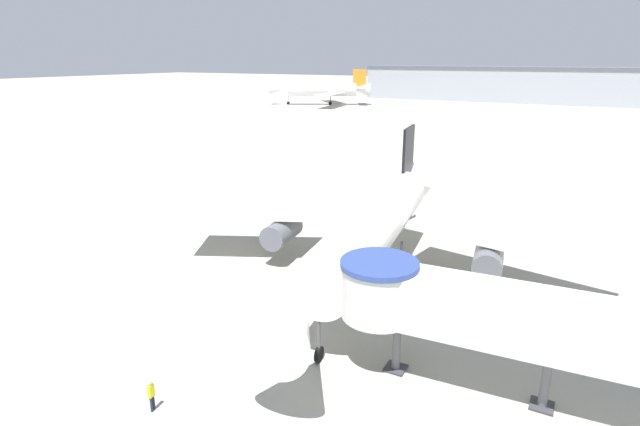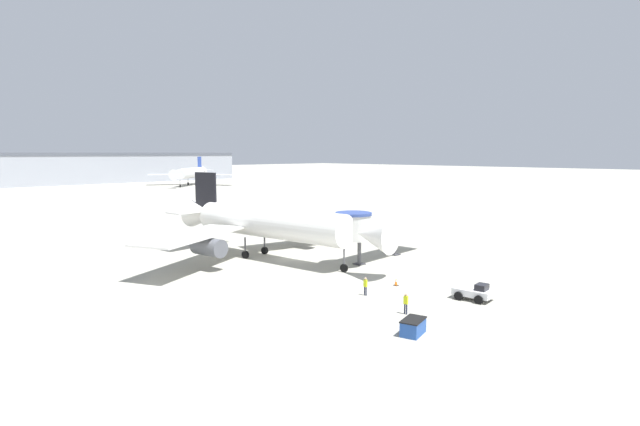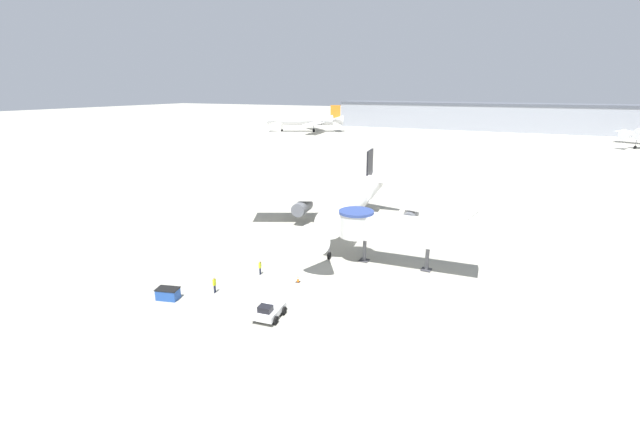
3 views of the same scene
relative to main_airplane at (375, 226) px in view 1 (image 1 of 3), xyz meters
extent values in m
plane|color=#9E9B8E|center=(2.68, -2.39, -4.28)|extent=(800.00, 800.00, 0.00)
cylinder|color=white|center=(0.10, -0.78, 0.14)|extent=(6.48, 22.18, 3.69)
cone|color=white|center=(1.96, -15.11, 0.14)|extent=(4.19, 4.50, 3.69)
cone|color=white|center=(-1.47, 11.36, 0.14)|extent=(4.38, 5.97, 3.69)
cube|color=white|center=(-9.45, 0.96, -0.51)|extent=(15.53, 10.90, 0.22)
cube|color=white|center=(8.89, 3.34, -0.51)|extent=(15.48, 7.68, 0.22)
cube|color=black|center=(-1.44, 11.08, 3.46)|extent=(0.76, 4.09, 4.80)
cube|color=white|center=(-1.51, 11.63, 0.79)|extent=(10.35, 4.14, 0.18)
cylinder|color=#565960|center=(-8.11, -0.17, -1.77)|extent=(2.54, 4.32, 2.03)
cylinder|color=#565960|center=(7.89, 1.90, -1.77)|extent=(2.54, 4.32, 2.03)
cylinder|color=#4C4C51|center=(1.49, -11.47, -2.77)|extent=(0.18, 0.18, 2.12)
cylinder|color=black|center=(1.49, -11.47, -3.83)|extent=(0.37, 0.93, 0.90)
cylinder|color=#4C4C51|center=(-1.90, 1.72, -2.77)|extent=(0.22, 0.22, 2.12)
cylinder|color=black|center=(-1.90, 1.72, -3.83)|extent=(0.51, 0.94, 0.90)
cylinder|color=#4C4C51|center=(1.40, 2.15, -2.77)|extent=(0.22, 0.22, 2.12)
cylinder|color=black|center=(1.40, 2.15, -3.83)|extent=(0.51, 0.94, 0.90)
cube|color=silver|center=(11.37, -9.75, 0.14)|extent=(14.17, 3.50, 2.80)
cylinder|color=silver|center=(4.37, -10.21, 0.14)|extent=(3.90, 3.90, 2.80)
cylinder|color=navy|center=(4.37, -10.21, 1.69)|extent=(4.10, 4.09, 0.30)
cylinder|color=#56565B|center=(5.49, -10.13, -2.77)|extent=(0.44, 0.44, 3.02)
cube|color=#333338|center=(5.49, -10.13, -4.22)|extent=(1.10, 1.10, 0.12)
cylinder|color=#56565B|center=(12.77, -9.66, -2.77)|extent=(0.44, 0.44, 3.02)
cube|color=#333338|center=(12.77, -9.66, -4.22)|extent=(1.10, 1.10, 0.12)
cube|color=black|center=(13.52, -0.09, -4.26)|extent=(0.42, 0.42, 0.04)
cone|color=orange|center=(13.52, -0.09, -3.91)|extent=(0.29, 0.29, 0.66)
cylinder|color=white|center=(13.52, -0.09, -3.83)|extent=(0.16, 0.16, 0.08)
cylinder|color=#1E2338|center=(-3.55, -18.87, -3.88)|extent=(0.12, 0.12, 0.80)
cylinder|color=#1E2338|center=(-3.57, -18.70, -3.88)|extent=(0.12, 0.12, 0.80)
cube|color=#D1E019|center=(-3.56, -18.78, -3.17)|extent=(0.22, 0.34, 0.63)
sphere|color=tan|center=(-3.56, -18.78, -2.74)|extent=(0.22, 0.22, 0.22)
cylinder|color=white|center=(-72.28, 126.58, 1.00)|extent=(23.46, 14.54, 4.40)
cone|color=white|center=(-86.79, 119.44, 1.00)|extent=(6.28, 6.08, 4.40)
cone|color=white|center=(-60.14, 132.56, 1.00)|extent=(7.86, 6.86, 4.40)
cube|color=white|center=(-73.90, 137.00, 0.23)|extent=(15.02, 15.22, 0.22)
cube|color=white|center=(-65.01, 118.95, 0.23)|extent=(7.85, 16.36, 0.22)
cube|color=orange|center=(-60.44, 132.41, 4.96)|extent=(4.24, 2.25, 5.72)
cube|color=white|center=(-59.85, 132.71, 1.77)|extent=(7.61, 11.01, 0.18)
cylinder|color=#4C4C51|center=(-83.00, 121.31, -2.47)|extent=(0.18, 0.18, 2.53)
cylinder|color=black|center=(-83.00, 121.31, -3.73)|extent=(1.10, 0.72, 1.10)
cylinder|color=#4C4C51|center=(-70.47, 129.68, -2.47)|extent=(0.22, 0.22, 2.53)
cylinder|color=black|center=(-70.47, 129.68, -3.73)|extent=(1.16, 0.84, 1.10)
cylinder|color=#4C4C51|center=(-68.72, 126.13, -2.47)|extent=(0.22, 0.22, 2.53)
cylinder|color=black|center=(-68.72, 126.13, -3.73)|extent=(1.16, 0.84, 1.10)
cube|color=#999EA8|center=(18.04, 172.61, 1.53)|extent=(177.16, 19.53, 11.62)
cube|color=#4C515B|center=(18.04, 172.61, 7.94)|extent=(177.16, 19.92, 1.20)
camera|label=1|loc=(12.93, -32.52, 11.86)|focal=28.00mm
camera|label=2|loc=(-36.90, -47.08, 8.43)|focal=28.00mm
camera|label=3|loc=(21.13, -55.14, 15.58)|focal=24.00mm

